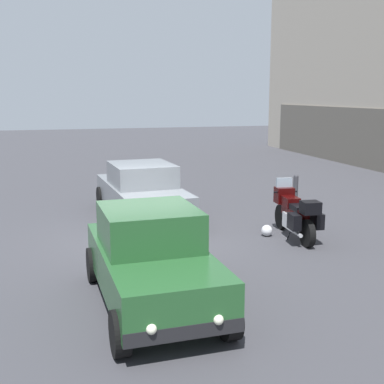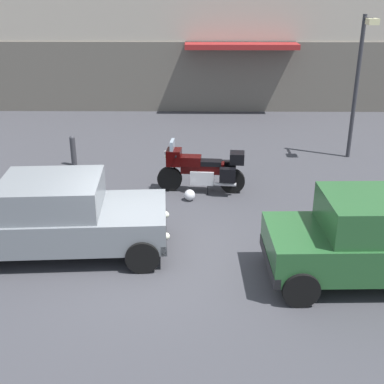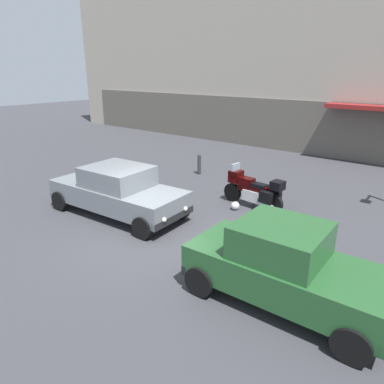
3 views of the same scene
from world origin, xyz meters
TOP-DOWN VIEW (x-y plane):
  - ground_plane at (0.00, 0.00)m, footprint 80.00×80.00m
  - motorcycle at (1.06, 3.44)m, footprint 2.26×0.82m
  - helmet at (0.73, 2.87)m, footprint 0.28×0.28m
  - car_hatchback_near at (4.04, -0.70)m, footprint 3.91×1.88m
  - car_sedan_far at (-1.94, 0.25)m, footprint 4.66×2.17m
  - bollard_curbside at (-2.73, 5.42)m, footprint 0.16×0.16m

SIDE VIEW (x-z plane):
  - ground_plane at x=0.00m, z-range 0.00..0.00m
  - helmet at x=0.73m, z-range 0.00..0.28m
  - bollard_curbside at x=-2.73m, z-range 0.03..0.94m
  - motorcycle at x=1.06m, z-range -0.06..1.30m
  - car_sedan_far at x=-1.94m, z-range 0.00..1.56m
  - car_hatchback_near at x=4.04m, z-range -0.01..1.63m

